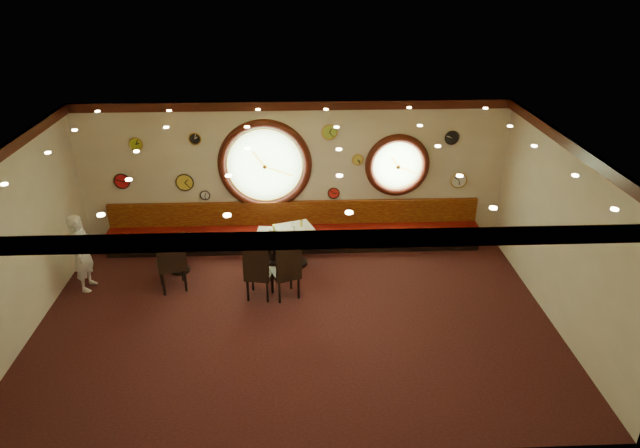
# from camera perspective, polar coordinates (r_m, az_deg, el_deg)

# --- Properties ---
(floor) EXTENTS (9.00, 6.00, 0.00)m
(floor) POSITION_cam_1_polar(r_m,az_deg,el_deg) (10.23, -2.42, -9.60)
(floor) COLOR black
(floor) RESTS_ON ground
(ceiling) EXTENTS (9.00, 6.00, 0.02)m
(ceiling) POSITION_cam_1_polar(r_m,az_deg,el_deg) (8.79, -2.81, 7.71)
(ceiling) COLOR #B28832
(ceiling) RESTS_ON wall_back
(wall_back) EXTENTS (9.00, 0.02, 3.20)m
(wall_back) POSITION_cam_1_polar(r_m,az_deg,el_deg) (12.15, -2.64, 4.87)
(wall_back) COLOR beige
(wall_back) RESTS_ON floor
(wall_front) EXTENTS (9.00, 0.02, 3.20)m
(wall_front) POSITION_cam_1_polar(r_m,az_deg,el_deg) (6.87, -2.53, -13.10)
(wall_front) COLOR beige
(wall_front) RESTS_ON floor
(wall_left) EXTENTS (0.02, 6.00, 3.20)m
(wall_left) POSITION_cam_1_polar(r_m,az_deg,el_deg) (10.45, -28.12, -1.91)
(wall_left) COLOR beige
(wall_left) RESTS_ON floor
(wall_right) EXTENTS (0.02, 6.00, 3.20)m
(wall_right) POSITION_cam_1_polar(r_m,az_deg,el_deg) (10.40, 23.04, -0.98)
(wall_right) COLOR beige
(wall_right) RESTS_ON floor
(molding_back) EXTENTS (9.00, 0.10, 0.18)m
(molding_back) POSITION_cam_1_polar(r_m,az_deg,el_deg) (11.65, -2.79, 11.74)
(molding_back) COLOR #361009
(molding_back) RESTS_ON wall_back
(molding_front) EXTENTS (9.00, 0.10, 0.18)m
(molding_front) POSITION_cam_1_polar(r_m,az_deg,el_deg) (6.09, -2.81, -1.64)
(molding_front) COLOR #361009
(molding_front) RESTS_ON wall_back
(molding_right) EXTENTS (0.10, 6.00, 0.18)m
(molding_right) POSITION_cam_1_polar(r_m,az_deg,el_deg) (9.85, 24.27, 6.90)
(molding_right) COLOR #361009
(molding_right) RESTS_ON wall_back
(banquette_base) EXTENTS (8.00, 0.55, 0.20)m
(banquette_base) POSITION_cam_1_polar(r_m,az_deg,el_deg) (12.51, -2.50, -2.03)
(banquette_base) COLOR black
(banquette_base) RESTS_ON floor
(banquette_seat) EXTENTS (8.00, 0.55, 0.30)m
(banquette_seat) POSITION_cam_1_polar(r_m,az_deg,el_deg) (12.39, -2.52, -1.01)
(banquette_seat) COLOR #5D0B08
(banquette_seat) RESTS_ON banquette_base
(banquette_back) EXTENTS (8.00, 0.10, 0.55)m
(banquette_back) POSITION_cam_1_polar(r_m,az_deg,el_deg) (12.42, -2.56, 1.10)
(banquette_back) COLOR #5C0B07
(banquette_back) RESTS_ON wall_back
(porthole_left_glass) EXTENTS (1.66, 0.02, 1.66)m
(porthole_left_glass) POSITION_cam_1_polar(r_m,az_deg,el_deg) (12.08, -5.53, 5.91)
(porthole_left_glass) COLOR #92C174
(porthole_left_glass) RESTS_ON wall_back
(porthole_left_frame) EXTENTS (1.98, 0.18, 1.98)m
(porthole_left_frame) POSITION_cam_1_polar(r_m,az_deg,el_deg) (12.06, -5.53, 5.88)
(porthole_left_frame) COLOR #361009
(porthole_left_frame) RESTS_ON wall_back
(porthole_left_ring) EXTENTS (1.61, 0.03, 1.61)m
(porthole_left_ring) POSITION_cam_1_polar(r_m,az_deg,el_deg) (12.03, -5.54, 5.83)
(porthole_left_ring) COLOR gold
(porthole_left_ring) RESTS_ON wall_back
(porthole_right_glass) EXTENTS (1.10, 0.02, 1.10)m
(porthole_right_glass) POSITION_cam_1_polar(r_m,az_deg,el_deg) (12.26, 7.73, 5.85)
(porthole_right_glass) COLOR #92C174
(porthole_right_glass) RESTS_ON wall_back
(porthole_right_frame) EXTENTS (1.38, 0.18, 1.38)m
(porthole_right_frame) POSITION_cam_1_polar(r_m,az_deg,el_deg) (12.25, 7.74, 5.83)
(porthole_right_frame) COLOR #361009
(porthole_right_frame) RESTS_ON wall_back
(porthole_right_ring) EXTENTS (1.09, 0.03, 1.09)m
(porthole_right_ring) POSITION_cam_1_polar(r_m,az_deg,el_deg) (12.22, 7.76, 5.78)
(porthole_right_ring) COLOR gold
(porthole_right_ring) RESTS_ON wall_back
(wall_clock_0) EXTENTS (0.32, 0.03, 0.32)m
(wall_clock_0) POSITION_cam_1_polar(r_m,az_deg,el_deg) (12.67, -19.18, 4.07)
(wall_clock_0) COLOR red
(wall_clock_0) RESTS_ON wall_back
(wall_clock_1) EXTENTS (0.26, 0.03, 0.26)m
(wall_clock_1) POSITION_cam_1_polar(r_m,az_deg,el_deg) (12.31, -17.92, 7.61)
(wall_clock_1) COLOR #A8C026
(wall_clock_1) RESTS_ON wall_back
(wall_clock_2) EXTENTS (0.24, 0.03, 0.24)m
(wall_clock_2) POSITION_cam_1_polar(r_m,az_deg,el_deg) (12.28, 1.37, 3.12)
(wall_clock_2) COLOR red
(wall_clock_2) RESTS_ON wall_back
(wall_clock_3) EXTENTS (0.20, 0.03, 0.20)m
(wall_clock_3) POSITION_cam_1_polar(r_m,az_deg,el_deg) (12.42, -11.42, 2.85)
(wall_clock_3) COLOR silver
(wall_clock_3) RESTS_ON wall_back
(wall_clock_4) EXTENTS (0.28, 0.03, 0.28)m
(wall_clock_4) POSITION_cam_1_polar(r_m,az_deg,el_deg) (12.29, 13.03, 8.41)
(wall_clock_4) COLOR black
(wall_clock_4) RESTS_ON wall_back
(wall_clock_5) EXTENTS (0.22, 0.03, 0.22)m
(wall_clock_5) POSITION_cam_1_polar(r_m,az_deg,el_deg) (12.06, 3.79, 6.45)
(wall_clock_5) COLOR gold
(wall_clock_5) RESTS_ON wall_back
(wall_clock_6) EXTENTS (0.30, 0.03, 0.30)m
(wall_clock_6) POSITION_cam_1_polar(r_m,az_deg,el_deg) (11.83, 0.95, 9.17)
(wall_clock_6) COLOR #95B438
(wall_clock_6) RESTS_ON wall_back
(wall_clock_7) EXTENTS (0.36, 0.03, 0.36)m
(wall_clock_7) POSITION_cam_1_polar(r_m,az_deg,el_deg) (12.37, -13.37, 4.08)
(wall_clock_7) COLOR gold
(wall_clock_7) RESTS_ON wall_back
(wall_clock_8) EXTENTS (0.34, 0.03, 0.34)m
(wall_clock_8) POSITION_cam_1_polar(r_m,az_deg,el_deg) (12.66, 13.71, 4.28)
(wall_clock_8) COLOR silver
(wall_clock_8) RESTS_ON wall_back
(wall_clock_9) EXTENTS (0.24, 0.03, 0.24)m
(wall_clock_9) POSITION_cam_1_polar(r_m,az_deg,el_deg) (12.02, -12.41, 8.34)
(wall_clock_9) COLOR black
(wall_clock_9) RESTS_ON wall_back
(table_a) EXTENTS (0.78, 0.78, 0.68)m
(table_a) POSITION_cam_1_polar(r_m,az_deg,el_deg) (11.82, -13.97, -2.77)
(table_a) COLOR black
(table_a) RESTS_ON floor
(table_b) EXTENTS (0.67, 0.67, 0.68)m
(table_b) POSITION_cam_1_polar(r_m,az_deg,el_deg) (11.85, -4.83, -1.97)
(table_b) COLOR black
(table_b) RESTS_ON floor
(table_c) EXTENTS (0.94, 0.94, 0.81)m
(table_c) POSITION_cam_1_polar(r_m,az_deg,el_deg) (11.69, -2.46, -1.83)
(table_c) COLOR black
(table_c) RESTS_ON floor
(chair_a) EXTENTS (0.66, 0.66, 0.77)m
(chair_a) POSITION_cam_1_polar(r_m,az_deg,el_deg) (11.04, -14.67, -3.31)
(chair_a) COLOR black
(chair_a) RESTS_ON floor
(chair_b) EXTENTS (0.55, 0.55, 0.70)m
(chair_b) POSITION_cam_1_polar(r_m,az_deg,el_deg) (10.53, -6.26, -4.48)
(chair_b) COLOR black
(chair_b) RESTS_ON floor
(chair_c) EXTENTS (0.63, 0.63, 0.72)m
(chair_c) POSITION_cam_1_polar(r_m,az_deg,el_deg) (10.49, -3.33, -4.38)
(chair_c) COLOR black
(chair_c) RESTS_ON floor
(condiment_a_salt) EXTENTS (0.04, 0.04, 0.11)m
(condiment_a_salt) POSITION_cam_1_polar(r_m,az_deg,el_deg) (11.75, -14.63, -1.35)
(condiment_a_salt) COLOR silver
(condiment_a_salt) RESTS_ON table_a
(condiment_b_salt) EXTENTS (0.04, 0.04, 0.10)m
(condiment_b_salt) POSITION_cam_1_polar(r_m,az_deg,el_deg) (11.72, -5.05, -0.67)
(condiment_b_salt) COLOR silver
(condiment_b_salt) RESTS_ON table_b
(condiment_c_salt) EXTENTS (0.04, 0.04, 0.11)m
(condiment_c_salt) POSITION_cam_1_polar(r_m,az_deg,el_deg) (11.63, -2.76, -0.05)
(condiment_c_salt) COLOR silver
(condiment_c_salt) RESTS_ON table_c
(condiment_a_pepper) EXTENTS (0.04, 0.04, 0.10)m
(condiment_a_pepper) POSITION_cam_1_polar(r_m,az_deg,el_deg) (11.67, -14.30, -1.50)
(condiment_a_pepper) COLOR silver
(condiment_a_pepper) RESTS_ON table_a
(condiment_b_pepper) EXTENTS (0.03, 0.03, 0.09)m
(condiment_b_pepper) POSITION_cam_1_polar(r_m,az_deg,el_deg) (11.67, -4.92, -0.82)
(condiment_b_pepper) COLOR #B9B9BD
(condiment_b_pepper) RESTS_ON table_b
(condiment_c_pepper) EXTENTS (0.04, 0.04, 0.11)m
(condiment_c_pepper) POSITION_cam_1_polar(r_m,az_deg,el_deg) (11.47, -2.59, -0.41)
(condiment_c_pepper) COLOR silver
(condiment_c_pepper) RESTS_ON table_c
(condiment_a_bottle) EXTENTS (0.05, 0.05, 0.15)m
(condiment_a_bottle) POSITION_cam_1_polar(r_m,az_deg,el_deg) (11.74, -13.40, -1.11)
(condiment_a_bottle) COLOR gold
(condiment_a_bottle) RESTS_ON table_a
(condiment_b_bottle) EXTENTS (0.05, 0.05, 0.16)m
(condiment_b_bottle) POSITION_cam_1_polar(r_m,az_deg,el_deg) (11.73, -4.62, -0.45)
(condiment_b_bottle) COLOR yellow
(condiment_b_bottle) RESTS_ON table_b
(condiment_c_bottle) EXTENTS (0.05, 0.05, 0.15)m
(condiment_c_bottle) POSITION_cam_1_polar(r_m,az_deg,el_deg) (11.63, -1.88, 0.10)
(condiment_c_bottle) COLOR gold
(condiment_c_bottle) RESTS_ON table_c
(waiter) EXTENTS (0.41, 0.59, 1.54)m
(waiter) POSITION_cam_1_polar(r_m,az_deg,el_deg) (11.65, -22.63, -2.63)
(waiter) COLOR white
(waiter) RESTS_ON floor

